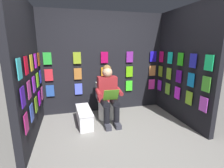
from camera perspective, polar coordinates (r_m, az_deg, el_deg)
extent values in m
plane|color=gray|center=(2.72, 6.21, -22.60)|extent=(30.00, 30.00, 0.00)
cube|color=black|center=(4.01, -2.84, 7.19)|extent=(2.97, 0.10, 2.34)
cube|color=#2851A6|center=(3.97, -20.47, -2.21)|extent=(0.17, 0.01, 0.26)
cube|color=#4F60ED|center=(3.95, -11.41, -1.70)|extent=(0.17, 0.01, 0.26)
cube|color=#37B0A2|center=(4.03, -2.50, -1.15)|extent=(0.17, 0.01, 0.26)
cube|color=#3ADC24|center=(4.20, 5.88, -0.60)|extent=(0.17, 0.01, 0.26)
cube|color=#EF35AB|center=(4.46, 13.44, -0.10)|extent=(0.17, 0.01, 0.26)
cube|color=red|center=(3.90, -20.89, 2.89)|extent=(0.17, 0.01, 0.26)
cube|color=#B26B2D|center=(3.88, -11.65, 3.44)|extent=(0.17, 0.01, 0.26)
cube|color=orange|center=(3.96, -2.55, 3.90)|extent=(0.17, 0.01, 0.26)
cube|color=#61BB10|center=(4.13, 5.99, 4.24)|extent=(0.17, 0.01, 0.26)
cube|color=#D68149|center=(4.39, 13.70, 4.47)|extent=(0.17, 0.01, 0.26)
cube|color=green|center=(3.85, -21.33, 8.15)|extent=(0.17, 0.01, 0.26)
cube|color=#87A224|center=(3.83, -11.91, 8.74)|extent=(0.17, 0.01, 0.26)
cube|color=#A80A4A|center=(3.92, -2.60, 9.10)|extent=(0.17, 0.01, 0.26)
cube|color=#7A238F|center=(4.09, 6.12, 9.22)|extent=(0.17, 0.01, 0.26)
cube|color=#1F15BF|center=(4.35, 13.96, 9.14)|extent=(0.17, 0.01, 0.26)
cube|color=black|center=(3.77, 23.28, 5.74)|extent=(0.10, 1.80, 2.34)
cube|color=purple|center=(4.41, 16.00, -0.40)|extent=(0.01, 0.17, 0.26)
cube|color=#72AD34|center=(4.11, 18.54, -1.55)|extent=(0.01, 0.17, 0.26)
cube|color=#D526EE|center=(3.83, 21.48, -2.87)|extent=(0.01, 0.17, 0.26)
cube|color=#7DB929|center=(3.55, 24.89, -4.39)|extent=(0.01, 0.17, 0.26)
cube|color=#C446D2|center=(3.30, 28.86, -6.14)|extent=(0.01, 0.17, 0.26)
cube|color=olive|center=(4.34, 16.30, 4.22)|extent=(0.01, 0.17, 0.26)
cube|color=#80B92C|center=(4.04, 18.92, 3.39)|extent=(0.01, 0.17, 0.26)
cube|color=#601096|center=(3.75, 21.94, 2.42)|extent=(0.01, 0.17, 0.26)
cube|color=#1380CE|center=(3.47, 25.46, 1.28)|extent=(0.01, 0.17, 0.26)
cube|color=green|center=(3.21, 29.57, -0.05)|extent=(0.01, 0.17, 0.26)
cube|color=#D4125A|center=(4.31, 16.61, 8.94)|extent=(0.01, 0.17, 0.26)
cube|color=#17D6BD|center=(4.00, 19.30, 8.46)|extent=(0.01, 0.17, 0.26)
cube|color=green|center=(3.70, 22.42, 7.88)|extent=(0.01, 0.17, 0.26)
cube|color=#2427B7|center=(3.42, 26.06, 7.18)|extent=(0.01, 0.17, 0.26)
cube|color=#1AD372|center=(3.16, 30.32, 6.31)|extent=(0.01, 0.17, 0.26)
cube|color=black|center=(3.06, -27.21, 3.84)|extent=(0.10, 1.80, 2.34)
cube|color=#A91C68|center=(2.51, -27.35, -11.85)|extent=(0.01, 0.17, 0.26)
cube|color=#3C55C0|center=(2.84, -25.81, -8.82)|extent=(0.01, 0.17, 0.26)
cube|color=#699D1F|center=(3.17, -24.60, -6.41)|extent=(0.01, 0.17, 0.26)
cube|color=#A80DD3|center=(3.51, -23.64, -4.47)|extent=(0.01, 0.17, 0.26)
cube|color=#A93A7B|center=(3.86, -22.86, -2.87)|extent=(0.01, 0.17, 0.26)
cube|color=#4219A8|center=(2.39, -28.26, -3.97)|extent=(0.01, 0.17, 0.26)
cube|color=#AA347F|center=(2.73, -26.56, -1.78)|extent=(0.01, 0.17, 0.26)
cube|color=purple|center=(3.08, -25.24, -0.08)|extent=(0.01, 0.17, 0.26)
cube|color=#6ED821|center=(3.43, -24.20, 1.27)|extent=(0.01, 0.17, 0.26)
cube|color=#1F2EBB|center=(3.78, -23.34, 2.38)|extent=(0.01, 0.17, 0.26)
cube|color=#34BAC6|center=(2.32, -29.23, 4.56)|extent=(0.01, 0.17, 0.26)
cube|color=red|center=(2.67, -27.35, 5.69)|extent=(0.01, 0.17, 0.26)
cube|color=yellow|center=(3.02, -25.91, 6.56)|extent=(0.01, 0.17, 0.26)
cube|color=#CE17E7|center=(3.38, -24.77, 7.24)|extent=(0.01, 0.17, 0.26)
cube|color=#AD4818|center=(3.74, -23.85, 7.79)|extent=(0.01, 0.17, 0.26)
cylinder|color=white|center=(3.72, -1.76, -8.70)|extent=(0.38, 0.38, 0.40)
cylinder|color=white|center=(3.65, -1.78, -5.61)|extent=(0.41, 0.41, 0.02)
cube|color=white|center=(3.84, -2.69, -2.02)|extent=(0.38, 0.18, 0.36)
cylinder|color=white|center=(3.76, -2.40, -2.36)|extent=(0.39, 0.07, 0.39)
cube|color=maroon|center=(3.54, -1.71, -1.59)|extent=(0.40, 0.22, 0.52)
sphere|color=tan|center=(3.44, -1.63, 4.00)|extent=(0.21, 0.21, 0.21)
sphere|color=olive|center=(3.46, -1.76, 5.20)|extent=(0.17, 0.17, 0.17)
cylinder|color=black|center=(3.45, 0.71, -6.24)|extent=(0.15, 0.40, 0.15)
cylinder|color=black|center=(3.41, -2.55, -6.52)|extent=(0.15, 0.40, 0.15)
cylinder|color=black|center=(3.38, 1.54, -10.86)|extent=(0.12, 0.12, 0.42)
cylinder|color=black|center=(3.33, -1.83, -11.22)|extent=(0.12, 0.12, 0.42)
cube|color=#33333D|center=(3.40, 1.82, -13.83)|extent=(0.11, 0.26, 0.09)
cube|color=#33333D|center=(3.35, -1.56, -14.24)|extent=(0.11, 0.26, 0.09)
cylinder|color=maroon|center=(3.44, 2.56, -2.51)|extent=(0.09, 0.31, 0.13)
cylinder|color=maroon|center=(3.34, -4.68, -3.03)|extent=(0.09, 0.31, 0.13)
cube|color=#549C25|center=(3.23, -0.32, -3.80)|extent=(0.30, 0.13, 0.23)
cube|color=silver|center=(3.49, -9.52, -11.29)|extent=(0.29, 0.72, 0.31)
cube|color=white|center=(3.42, -9.63, -8.72)|extent=(0.30, 0.75, 0.03)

